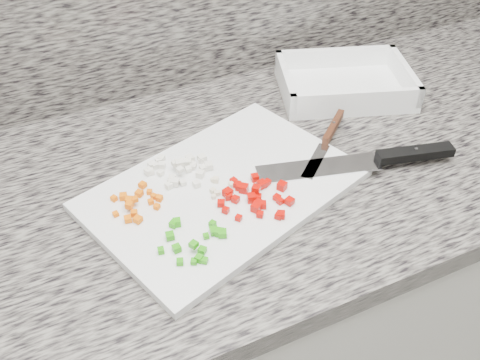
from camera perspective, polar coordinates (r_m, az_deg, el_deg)
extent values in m
cube|color=beige|center=(1.26, -2.90, -16.17)|extent=(3.92, 0.62, 0.86)
cube|color=slate|center=(0.92, -3.82, -0.62)|extent=(3.96, 0.64, 0.04)
cube|color=silver|center=(0.87, -1.75, -0.94)|extent=(0.49, 0.40, 0.01)
cube|color=#E76205|center=(0.86, -12.35, -1.72)|extent=(0.01, 0.01, 0.01)
cube|color=#E76205|center=(0.82, -11.87, -4.08)|extent=(0.01, 0.01, 0.01)
cube|color=#E76205|center=(0.83, -11.73, -2.64)|extent=(0.01, 0.01, 0.01)
cube|color=#E76205|center=(0.85, -9.18, -1.71)|extent=(0.01, 0.01, 0.01)
cube|color=#E76205|center=(0.86, -9.64, -1.27)|extent=(0.01, 0.01, 0.01)
cube|color=#E76205|center=(0.86, -13.30, -1.93)|extent=(0.01, 0.01, 0.01)
cube|color=#E76205|center=(0.83, -13.13, -3.55)|extent=(0.01, 0.01, 0.01)
cube|color=#E76205|center=(0.86, -10.71, -1.40)|extent=(0.01, 0.01, 0.01)
cube|color=#E76205|center=(0.85, -8.61, -1.93)|extent=(0.01, 0.01, 0.01)
cube|color=#E76205|center=(0.84, -9.49, -2.30)|extent=(0.01, 0.01, 0.01)
cube|color=#E76205|center=(0.87, -10.35, -0.51)|extent=(0.01, 0.01, 0.01)
cube|color=#E76205|center=(0.84, -11.18, -2.03)|extent=(0.01, 0.01, 0.01)
cube|color=#E76205|center=(0.83, -11.22, -3.50)|extent=(0.01, 0.01, 0.01)
cube|color=#E76205|center=(0.82, -10.84, -4.14)|extent=(0.02, 0.02, 0.01)
cube|color=#E76205|center=(0.83, -8.86, -2.83)|extent=(0.01, 0.01, 0.01)
cube|color=#E76205|center=(0.84, -11.75, -2.10)|extent=(0.01, 0.01, 0.01)
cube|color=silver|center=(0.91, -9.03, 1.51)|extent=(0.01, 0.01, 0.01)
cube|color=silver|center=(0.88, -7.26, 0.15)|extent=(0.02, 0.02, 0.01)
cube|color=silver|center=(0.91, -5.37, 2.29)|extent=(0.01, 0.01, 0.01)
cube|color=silver|center=(0.90, -3.35, 1.54)|extent=(0.02, 0.02, 0.01)
cube|color=silver|center=(0.87, -7.60, -0.61)|extent=(0.01, 0.01, 0.01)
cube|color=silver|center=(0.89, -6.47, 1.80)|extent=(0.02, 0.02, 0.01)
cube|color=silver|center=(0.92, -4.06, 2.34)|extent=(0.01, 0.01, 0.01)
cube|color=silver|center=(0.91, -4.08, 2.34)|extent=(0.01, 0.01, 0.01)
cube|color=silver|center=(0.90, -5.03, 1.45)|extent=(0.01, 0.01, 0.01)
cube|color=silver|center=(0.89, -8.49, 0.77)|extent=(0.01, 0.01, 0.01)
cube|color=silver|center=(0.86, -4.66, -0.44)|extent=(0.01, 0.01, 0.01)
cube|color=silver|center=(0.89, -3.97, 1.23)|extent=(0.01, 0.01, 0.01)
cube|color=silver|center=(0.87, -6.11, -0.27)|extent=(0.01, 0.01, 0.01)
cube|color=silver|center=(0.91, -9.41, 1.63)|extent=(0.01, 0.01, 0.01)
cube|color=silver|center=(0.90, -9.50, 0.90)|extent=(0.01, 0.01, 0.01)
cube|color=silver|center=(0.92, -8.69, 2.02)|extent=(0.01, 0.01, 0.01)
cube|color=silver|center=(0.87, -7.31, -0.20)|extent=(0.01, 0.01, 0.01)
cube|color=silver|center=(0.90, -5.08, 1.65)|extent=(0.01, 0.01, 0.01)
cube|color=silver|center=(0.88, -6.42, 1.10)|extent=(0.01, 0.01, 0.01)
cube|color=silver|center=(0.89, -5.52, 1.17)|extent=(0.01, 0.01, 0.01)
cube|color=silver|center=(0.91, -4.16, 2.12)|extent=(0.01, 0.01, 0.01)
cube|color=silver|center=(0.92, -8.41, 2.29)|extent=(0.02, 0.02, 0.01)
cube|color=silver|center=(0.88, -4.27, 0.65)|extent=(0.02, 0.02, 0.01)
cube|color=silver|center=(0.87, -6.95, -0.22)|extent=(0.02, 0.02, 0.01)
cube|color=silver|center=(0.91, -8.34, 1.60)|extent=(0.02, 0.02, 0.01)
cube|color=silver|center=(0.89, -6.97, 1.76)|extent=(0.01, 0.01, 0.01)
cube|color=silver|center=(0.90, -9.73, 0.92)|extent=(0.02, 0.02, 0.01)
cube|color=silver|center=(0.91, -5.63, 1.86)|extent=(0.02, 0.02, 0.01)
cube|color=#27960D|center=(0.80, -6.75, -4.52)|extent=(0.01, 0.01, 0.01)
cube|color=#27960D|center=(0.76, -4.05, -7.46)|extent=(0.01, 0.01, 0.01)
cube|color=#27960D|center=(0.77, -6.77, -7.25)|extent=(0.01, 0.01, 0.01)
cube|color=#27960D|center=(0.75, -4.94, -8.65)|extent=(0.01, 0.01, 0.01)
cube|color=#27960D|center=(0.78, -3.64, -5.98)|extent=(0.01, 0.01, 0.01)
cube|color=#27960D|center=(0.79, -2.79, -5.43)|extent=(0.01, 0.01, 0.01)
cube|color=#27960D|center=(0.76, -4.96, -6.87)|extent=(0.01, 0.01, 0.01)
cube|color=#27960D|center=(0.75, -4.41, -8.35)|extent=(0.01, 0.01, 0.01)
cube|color=#27960D|center=(0.78, -2.21, -5.59)|extent=(0.02, 0.02, 0.01)
cube|color=#27960D|center=(0.75, -3.81, -8.55)|extent=(0.01, 0.01, 0.01)
cube|color=#27960D|center=(0.80, -2.95, -4.69)|extent=(0.01, 0.01, 0.01)
cube|color=#27960D|center=(0.77, -8.43, -7.45)|extent=(0.01, 0.01, 0.01)
cube|color=#27960D|center=(0.75, -6.42, -8.66)|extent=(0.01, 0.01, 0.01)
cube|color=#27960D|center=(0.78, -7.48, -5.92)|extent=(0.01, 0.01, 0.01)
cube|color=#27960D|center=(0.80, -7.11, -4.69)|extent=(0.01, 0.01, 0.01)
cube|color=#27960D|center=(0.78, -1.89, -5.70)|extent=(0.02, 0.02, 0.01)
cube|color=#B30802|center=(0.81, 4.39, -3.70)|extent=(0.02, 0.02, 0.01)
cube|color=#B30802|center=(0.84, -1.22, -1.71)|extent=(0.01, 0.01, 0.01)
cube|color=#B30802|center=(0.87, 1.59, 0.25)|extent=(0.01, 0.01, 0.01)
cube|color=#B30802|center=(0.86, 4.50, -0.64)|extent=(0.02, 0.02, 0.01)
cube|color=#B30802|center=(0.81, 2.15, -3.67)|extent=(0.01, 0.01, 0.01)
cube|color=#B30802|center=(0.87, -0.69, -0.10)|extent=(0.01, 0.01, 0.01)
cube|color=#B30802|center=(0.86, -0.31, -0.45)|extent=(0.02, 0.02, 0.01)
cube|color=#B30802|center=(0.83, 5.32, -2.25)|extent=(0.02, 0.02, 0.01)
cube|color=#B30802|center=(0.82, 1.71, -2.96)|extent=(0.02, 0.02, 0.01)
cube|color=#B30802|center=(0.84, 3.95, -1.87)|extent=(0.01, 0.01, 0.01)
cube|color=#B30802|center=(0.83, 4.31, -2.26)|extent=(0.01, 0.01, 0.01)
cube|color=#B30802|center=(0.81, -0.15, -4.06)|extent=(0.01, 0.01, 0.01)
cube|color=#B30802|center=(0.82, -1.54, -3.24)|extent=(0.01, 0.01, 0.01)
cube|color=#B30802|center=(0.83, -0.47, -2.07)|extent=(0.01, 0.01, 0.01)
cube|color=#B30802|center=(0.87, 2.95, -0.23)|extent=(0.01, 0.01, 0.01)
cube|color=#B30802|center=(0.86, 2.35, -0.44)|extent=(0.02, 0.02, 0.01)
cube|color=#B30802|center=(0.83, 1.22, -1.93)|extent=(0.02, 0.02, 0.01)
cube|color=#B30802|center=(0.85, 0.40, -0.90)|extent=(0.02, 0.02, 0.01)
cube|color=#B30802|center=(0.84, 1.95, -1.84)|extent=(0.01, 0.01, 0.01)
cube|color=#B30802|center=(0.84, 1.74, -0.90)|extent=(0.02, 0.02, 0.01)
cube|color=#B30802|center=(0.83, 1.92, -2.37)|extent=(0.01, 0.01, 0.01)
cube|color=#B30802|center=(0.86, -0.08, -0.77)|extent=(0.01, 0.01, 0.01)
cube|color=#B30802|center=(0.86, 0.49, -0.76)|extent=(0.01, 0.01, 0.01)
cube|color=#B30802|center=(0.83, -2.03, -2.48)|extent=(0.02, 0.02, 0.01)
cube|color=#B30802|center=(0.81, 4.15, -3.81)|extent=(0.01, 0.01, 0.01)
cube|color=#B30802|center=(0.83, 2.41, -2.65)|extent=(0.02, 0.02, 0.01)
cube|color=#B30802|center=(0.84, -1.32, -1.39)|extent=(0.02, 0.02, 0.01)
cube|color=beige|center=(0.85, -2.52, -1.41)|extent=(0.01, 0.01, 0.01)
cube|color=beige|center=(0.85, -1.61, -1.34)|extent=(0.01, 0.01, 0.01)
cube|color=beige|center=(0.86, -0.87, -0.51)|extent=(0.01, 0.01, 0.01)
cube|color=beige|center=(0.87, -2.94, 0.02)|extent=(0.01, 0.01, 0.00)
cube|color=beige|center=(0.85, -2.36, -1.35)|extent=(0.01, 0.01, 0.01)
cube|color=beige|center=(0.84, -0.97, -1.72)|extent=(0.01, 0.01, 0.01)
cube|color=beige|center=(0.87, -2.60, 0.02)|extent=(0.01, 0.01, 0.01)
cube|color=beige|center=(0.85, -2.91, -1.13)|extent=(0.01, 0.01, 0.01)
cube|color=beige|center=(0.84, -2.83, -1.77)|extent=(0.01, 0.01, 0.01)
cube|color=silver|center=(0.91, 8.36, 1.27)|extent=(0.21, 0.10, 0.00)
cube|color=black|center=(0.97, 18.18, 2.73)|extent=(0.14, 0.06, 0.02)
cylinder|color=silver|center=(0.96, 18.28, 3.15)|extent=(0.01, 0.01, 0.00)
cube|color=silver|center=(0.92, 8.09, 1.99)|extent=(0.09, 0.08, 0.00)
cube|color=#471F11|center=(1.00, 9.92, 5.59)|extent=(0.08, 0.07, 0.02)
cylinder|color=silver|center=(0.99, 9.98, 6.02)|extent=(0.01, 0.01, 0.00)
cube|color=white|center=(1.15, 11.00, 9.47)|extent=(0.31, 0.26, 0.01)
cube|color=white|center=(1.21, 10.11, 12.74)|extent=(0.25, 0.10, 0.04)
cube|color=white|center=(1.06, 12.36, 8.25)|extent=(0.25, 0.10, 0.04)
cube|color=white|center=(1.17, 17.12, 10.69)|extent=(0.07, 0.18, 0.04)
cube|color=white|center=(1.10, 4.85, 10.48)|extent=(0.07, 0.18, 0.04)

